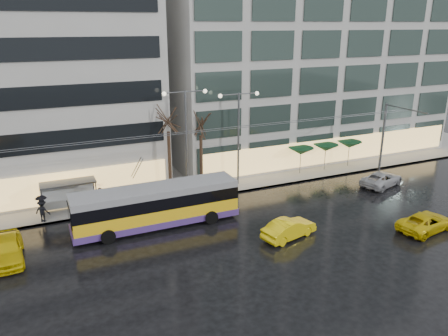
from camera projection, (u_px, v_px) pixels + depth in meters
ground at (214, 252)px, 28.98m from camera, size 140.00×140.00×0.00m
sidewalk at (177, 181)px, 41.87m from camera, size 80.00×10.00×0.15m
kerb at (195, 199)px, 37.58m from camera, size 80.00×0.10×0.15m
building_right at (304, 40)px, 48.84m from camera, size 32.00×14.00×25.00m
trolleybus at (157, 207)px, 32.26m from camera, size 12.26×4.80×5.68m
catenary at (187, 157)px, 34.91m from camera, size 42.24×5.12×7.00m
bus_shelter at (63, 190)px, 34.37m from camera, size 4.20×1.60×2.51m
street_lamp_near at (186, 128)px, 37.23m from camera, size 3.96×0.36×9.03m
street_lamp_far at (239, 126)px, 39.26m from camera, size 3.96×0.36×8.53m
tree_a at (168, 116)px, 36.48m from camera, size 3.20×3.20×8.40m
tree_b at (201, 121)px, 38.03m from camera, size 3.20×3.20×7.70m
parasol_a at (301, 151)px, 43.17m from camera, size 2.50×2.50×2.65m
parasol_b at (326, 148)px, 44.34m from camera, size 2.50×2.50×2.65m
parasol_c at (349, 145)px, 45.50m from camera, size 2.50×2.50×2.65m
taxi_a at (7, 249)px, 27.74m from camera, size 2.01×4.79×1.62m
taxi_b at (289, 229)px, 30.77m from camera, size 4.47×2.45×1.40m
taxi_c at (426, 222)px, 31.87m from camera, size 5.03×2.91×1.32m
sedan_silver at (382, 179)px, 40.70m from camera, size 5.21×3.53×1.33m
pedestrian_a at (100, 193)px, 34.94m from camera, size 1.11×1.13×2.19m
pedestrian_b at (120, 188)px, 37.81m from camera, size 0.74×0.58×1.49m
pedestrian_c at (42, 208)px, 32.82m from camera, size 1.30×1.14×2.11m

